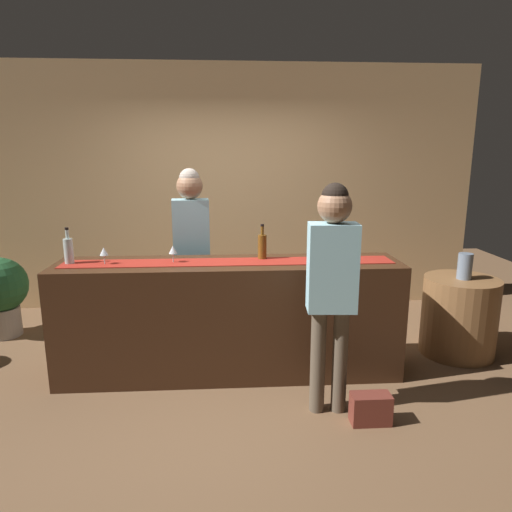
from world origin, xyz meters
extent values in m
plane|color=brown|center=(0.00, 0.00, 0.00)|extent=(10.00, 10.00, 0.00)
cube|color=tan|center=(0.00, 1.90, 1.45)|extent=(6.00, 0.12, 2.90)
cube|color=#3D2314|center=(0.00, 0.00, 0.49)|extent=(2.88, 0.60, 0.99)
cube|color=maroon|center=(0.00, 0.00, 0.99)|extent=(2.73, 0.28, 0.01)
cylinder|color=#B2C6C1|center=(-1.30, 0.02, 1.09)|extent=(0.07, 0.07, 0.21)
cylinder|color=#B2C6C1|center=(-1.30, 0.02, 1.24)|extent=(0.03, 0.03, 0.08)
cylinder|color=black|center=(-1.30, 0.02, 1.28)|extent=(0.03, 0.03, 0.02)
cylinder|color=brown|center=(0.29, 0.10, 1.09)|extent=(0.07, 0.07, 0.21)
cylinder|color=brown|center=(0.29, 0.10, 1.24)|extent=(0.03, 0.03, 0.08)
cylinder|color=black|center=(0.29, 0.10, 1.28)|extent=(0.03, 0.03, 0.02)
cylinder|color=silver|center=(-1.01, -0.02, 0.99)|extent=(0.06, 0.06, 0.00)
cylinder|color=silver|center=(-1.01, -0.02, 1.03)|extent=(0.01, 0.01, 0.08)
cone|color=silver|center=(-1.01, -0.02, 1.10)|extent=(0.07, 0.07, 0.06)
cylinder|color=silver|center=(-0.46, 0.01, 0.99)|extent=(0.06, 0.06, 0.00)
cylinder|color=silver|center=(-0.46, 0.01, 1.03)|extent=(0.01, 0.01, 0.08)
cone|color=silver|center=(-0.46, 0.01, 1.10)|extent=(0.07, 0.07, 0.06)
cylinder|color=#26262B|center=(-0.27, 0.59, 0.41)|extent=(0.11, 0.11, 0.81)
cylinder|color=#26262B|center=(-0.43, 0.57, 0.41)|extent=(0.11, 0.11, 0.81)
cube|color=#99D1E0|center=(-0.35, 0.58, 1.13)|extent=(0.36, 0.23, 0.64)
sphere|color=#9E7051|center=(-0.35, 0.58, 1.58)|extent=(0.24, 0.24, 0.24)
sphere|color=#AD9E8E|center=(-0.35, 0.58, 1.65)|extent=(0.19, 0.19, 0.19)
cylinder|color=brown|center=(0.64, -0.66, 0.39)|extent=(0.11, 0.11, 0.79)
cylinder|color=brown|center=(0.80, -0.67, 0.39)|extent=(0.11, 0.11, 0.79)
cube|color=#99D1E0|center=(0.72, -0.66, 1.10)|extent=(0.35, 0.22, 0.62)
sphere|color=#9E7051|center=(0.72, -0.66, 1.53)|extent=(0.24, 0.24, 0.24)
sphere|color=black|center=(0.72, -0.66, 1.59)|extent=(0.18, 0.18, 0.18)
cylinder|color=brown|center=(2.17, 0.25, 0.37)|extent=(0.68, 0.68, 0.74)
cylinder|color=slate|center=(2.17, 0.24, 0.86)|extent=(0.13, 0.13, 0.24)
cylinder|color=#9E9389|center=(-2.37, 0.97, 0.15)|extent=(0.35, 0.35, 0.31)
cube|color=brown|center=(0.98, -0.85, 0.11)|extent=(0.28, 0.14, 0.22)
camera|label=1|loc=(-0.01, -3.71, 1.87)|focal=32.10mm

